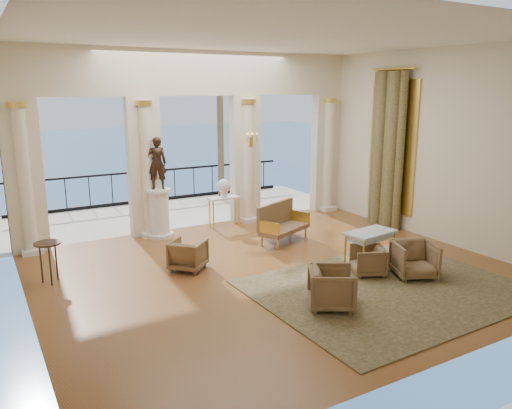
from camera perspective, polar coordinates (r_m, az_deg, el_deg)
floor at (r=10.07m, az=2.35°, el=-7.68°), size 9.00×9.00×0.00m
room_walls at (r=8.52m, az=6.58°, el=8.34°), size 9.00×9.00×9.00m
arcade at (r=12.85m, az=-6.76°, el=8.60°), size 9.00×0.56×4.50m
terrace at (r=15.09m, az=-9.46°, el=-0.96°), size 10.00×3.60×0.10m
balustrade at (r=16.47m, az=-11.49°, el=1.77°), size 9.00×0.06×1.03m
palm_tree at (r=16.18m, az=-4.20°, el=14.91°), size 2.00×2.00×4.50m
sea at (r=68.81m, az=-25.44°, el=3.85°), size 160.00×160.00×0.00m
curtain at (r=13.37m, az=14.71°, el=6.01°), size 0.33×1.40×4.09m
window_frame at (r=13.49m, az=15.30°, el=6.38°), size 0.04×1.60×3.40m
wall_sconce at (r=13.22m, az=-0.55°, el=7.27°), size 0.30×0.11×0.33m
rug at (r=9.54m, az=14.89°, el=-9.29°), size 4.81×3.78×0.02m
armchair_a at (r=8.48m, az=8.66°, el=-9.19°), size 0.97×0.99×0.76m
armchair_b at (r=10.15m, az=17.65°, el=-5.84°), size 0.97×0.94×0.77m
armchair_c at (r=10.07m, az=12.70°, el=-6.13°), size 0.78×0.80×0.63m
armchair_d at (r=10.19m, az=-7.77°, el=-5.54°), size 0.90×0.90×0.67m
settee at (r=11.91m, az=2.88°, el=-2.07°), size 1.52×1.09×0.93m
game_table at (r=10.50m, az=12.96°, el=-3.40°), size 1.13×0.72×0.73m
pedestal at (r=12.45m, az=-11.00°, el=-1.06°), size 0.66×0.66×1.20m
statue at (r=12.21m, az=-11.26°, el=4.66°), size 0.52×0.40×1.26m
console_table at (r=13.14m, az=-3.66°, el=0.27°), size 0.84×0.33×0.79m
urn at (r=13.06m, az=-3.69°, el=2.02°), size 0.36×0.36×0.48m
side_table at (r=10.08m, az=-22.70°, el=-4.63°), size 0.49×0.49×0.79m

